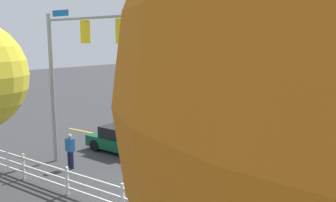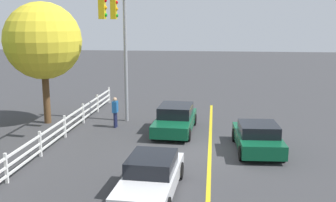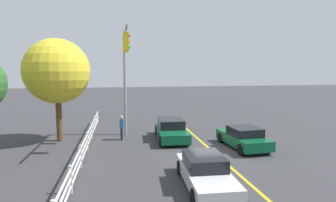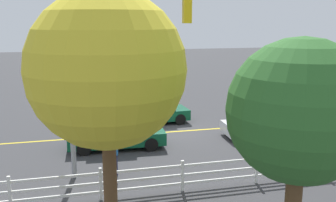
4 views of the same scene
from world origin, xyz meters
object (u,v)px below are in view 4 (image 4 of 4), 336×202
car_1 (155,112)px  car_2 (264,125)px  car_3 (115,134)px  tree_1 (300,113)px  pedestrian (113,153)px  tree_0 (107,70)px

car_1 → car_2: bearing=137.7°
car_3 → tree_1: bearing=-73.1°
pedestrian → tree_1: size_ratio=0.30×
car_1 → pedestrian: (3.26, 7.41, 0.29)m
tree_0 → tree_1: size_ratio=1.21×
car_2 → car_3: (7.84, -0.07, 0.05)m
pedestrian → car_1: bearing=157.6°
car_2 → tree_0: 12.24m
car_3 → tree_1: size_ratio=0.81×
car_1 → tree_1: tree_1 is taller
tree_1 → car_2: bearing=-115.2°
car_3 → pedestrian: 3.43m
car_2 → tree_1: 12.43m
tree_0 → tree_1: 5.02m
car_3 → tree_1: 11.72m
tree_0 → tree_1: tree_0 is taller
car_2 → tree_0: tree_0 is taller
tree_0 → tree_1: bearing=138.1°
tree_0 → car_3: bearing=-97.3°
car_2 → pedestrian: 8.95m
car_3 → tree_0: 8.60m
car_1 → tree_0: tree_0 is taller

